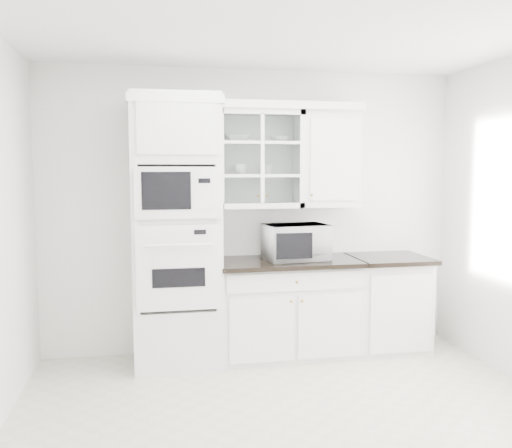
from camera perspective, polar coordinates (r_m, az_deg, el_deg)
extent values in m
cube|color=beige|center=(3.95, 4.58, -20.67)|extent=(4.00, 3.50, 0.01)
cube|color=white|center=(5.24, -0.34, 1.33)|extent=(4.00, 0.02, 2.70)
cube|color=white|center=(3.65, 4.96, 20.50)|extent=(4.00, 3.50, 0.02)
cube|color=white|center=(4.86, -8.38, -0.87)|extent=(0.76, 0.65, 2.40)
cube|color=white|center=(4.57, -8.15, -4.60)|extent=(0.70, 0.03, 0.72)
cube|color=black|center=(4.57, -8.13, -5.63)|extent=(0.44, 0.01, 0.16)
cube|color=white|center=(4.50, -8.27, 3.25)|extent=(0.70, 0.03, 0.43)
cube|color=black|center=(4.48, -9.42, 3.47)|extent=(0.40, 0.01, 0.31)
cube|color=white|center=(5.18, 3.34, -8.97)|extent=(1.30, 0.60, 0.88)
cube|color=black|center=(5.04, 3.47, -4.01)|extent=(1.32, 0.67, 0.04)
cube|color=white|center=(5.50, 13.60, -8.23)|extent=(0.70, 0.60, 0.88)
cube|color=black|center=(5.38, 13.88, -3.56)|extent=(0.72, 0.67, 0.04)
cube|color=white|center=(5.08, 0.31, 6.83)|extent=(0.80, 0.33, 0.90)
cube|color=white|center=(5.08, 0.31, 5.14)|extent=(0.74, 0.29, 0.02)
cube|color=white|center=(5.08, 0.31, 8.52)|extent=(0.74, 0.29, 0.02)
cube|color=white|center=(5.25, 7.61, 6.75)|extent=(0.55, 0.33, 0.90)
cube|color=white|center=(5.07, -0.82, 12.33)|extent=(2.14, 0.38, 0.07)
imported|color=white|center=(5.06, 4.16, -1.87)|extent=(0.61, 0.53, 0.33)
imported|color=white|center=(5.04, -1.96, 8.98)|extent=(0.24, 0.24, 0.06)
imported|color=white|center=(5.13, 2.63, 8.90)|extent=(0.19, 0.19, 0.05)
imported|color=white|center=(5.04, -1.70, 5.79)|extent=(0.15, 0.15, 0.10)
imported|color=white|center=(5.10, 1.18, 5.78)|extent=(0.11, 0.11, 0.09)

